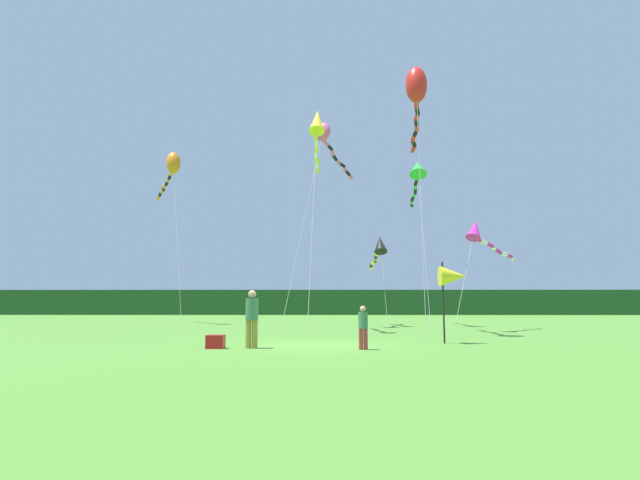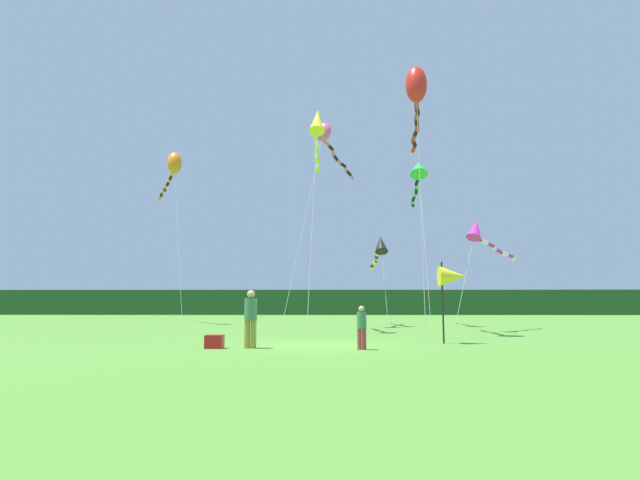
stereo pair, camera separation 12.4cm
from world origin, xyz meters
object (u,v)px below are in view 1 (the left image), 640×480
at_px(cooler_box, 216,342).
at_px(kite_orange, 172,166).
at_px(kite_rainbow, 326,139).
at_px(person_child, 363,325).
at_px(kite_red, 416,90).
at_px(kite_yellow, 317,127).
at_px(banner_flag_pole, 453,277).
at_px(person_adult, 252,316).
at_px(kite_green, 417,172).
at_px(kite_magenta, 480,235).
at_px(kite_black, 379,247).

relative_size(cooler_box, kite_orange, 0.05).
height_order(kite_orange, kite_rainbow, kite_rainbow).
xyz_separation_m(person_child, kite_rainbow, (-1.03, 14.09, 10.28)).
distance_m(kite_red, kite_yellow, 5.09).
bearing_deg(kite_red, banner_flag_pole, -85.72).
relative_size(person_adult, kite_green, 0.17).
bearing_deg(person_child, kite_magenta, 56.51).
xyz_separation_m(person_child, kite_red, (2.92, 6.44, 9.97)).
distance_m(cooler_box, kite_orange, 21.61).
relative_size(kite_orange, kite_green, 1.13).
relative_size(person_adult, kite_rainbow, 0.15).
bearing_deg(kite_red, kite_green, 79.81).
relative_size(kite_magenta, kite_yellow, 0.51).
bearing_deg(banner_flag_pole, kite_red, 94.28).
bearing_deg(kite_black, kite_magenta, -50.81).
bearing_deg(kite_magenta, person_adult, -136.15).
bearing_deg(person_child, banner_flag_pole, 35.42).
xyz_separation_m(banner_flag_pole, kite_green, (1.31, 13.16, 7.08)).
xyz_separation_m(cooler_box, kite_yellow, (2.88, 8.51, 9.65)).
distance_m(banner_flag_pole, kite_rainbow, 15.30).
relative_size(cooler_box, kite_red, 0.04).
xyz_separation_m(person_adult, kite_rainbow, (2.28, 13.68, 10.01)).
distance_m(kite_magenta, kite_rainbow, 10.70).
distance_m(kite_black, kite_rainbow, 7.16).
height_order(kite_magenta, kite_green, kite_green).
bearing_deg(person_adult, cooler_box, -176.01).
bearing_deg(kite_red, kite_yellow, 151.39).
xyz_separation_m(banner_flag_pole, kite_yellow, (-4.72, 6.55, 7.62)).
height_order(banner_flag_pole, kite_orange, kite_orange).
height_order(kite_black, kite_green, kite_green).
height_order(cooler_box, kite_magenta, kite_magenta).
bearing_deg(kite_yellow, kite_black, 60.69).
bearing_deg(kite_rainbow, kite_magenta, -29.14).
xyz_separation_m(kite_magenta, kite_orange, (-17.88, 8.15, 5.77)).
height_order(person_child, kite_yellow, kite_yellow).
relative_size(cooler_box, banner_flag_pole, 0.19).
height_order(person_child, kite_red, kite_red).
distance_m(person_adult, person_child, 3.35).
relative_size(kite_red, kite_orange, 1.02).
distance_m(person_child, kite_rainbow, 17.47).
bearing_deg(kite_green, kite_yellow, -132.41).
bearing_deg(kite_rainbow, banner_flag_pole, -70.14).
bearing_deg(banner_flag_pole, kite_magenta, 66.43).
height_order(banner_flag_pole, kite_green, kite_green).
bearing_deg(kite_orange, kite_magenta, -24.51).
distance_m(cooler_box, kite_green, 19.77).
xyz_separation_m(kite_magenta, kite_green, (-2.00, 5.58, 4.62)).
relative_size(kite_red, kite_rainbow, 0.98).
bearing_deg(kite_black, kite_green, 3.85).
height_order(person_adult, kite_magenta, kite_magenta).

